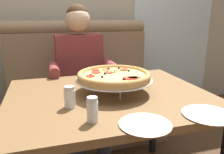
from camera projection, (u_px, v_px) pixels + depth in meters
name	position (u px, v px, depth m)	size (l,w,h in m)	color
booth_bench	(84.00, 95.00, 2.30)	(1.46, 0.78, 1.13)	#937556
dining_table	(109.00, 108.00, 1.36)	(1.17, 0.94, 0.74)	brown
diner_main	(81.00, 72.00, 1.95)	(0.54, 0.64, 1.27)	#2D3342
pizza	(114.00, 76.00, 1.34)	(0.45, 0.45, 0.14)	silver
shaker_parmesan	(92.00, 112.00, 0.98)	(0.05, 0.05, 0.11)	white
shaker_pepper_flakes	(70.00, 99.00, 1.13)	(0.06, 0.06, 0.11)	white
plate_near_left	(145.00, 123.00, 0.96)	(0.23, 0.23, 0.02)	white
plate_near_right	(208.00, 113.00, 1.05)	(0.24, 0.24, 0.02)	white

